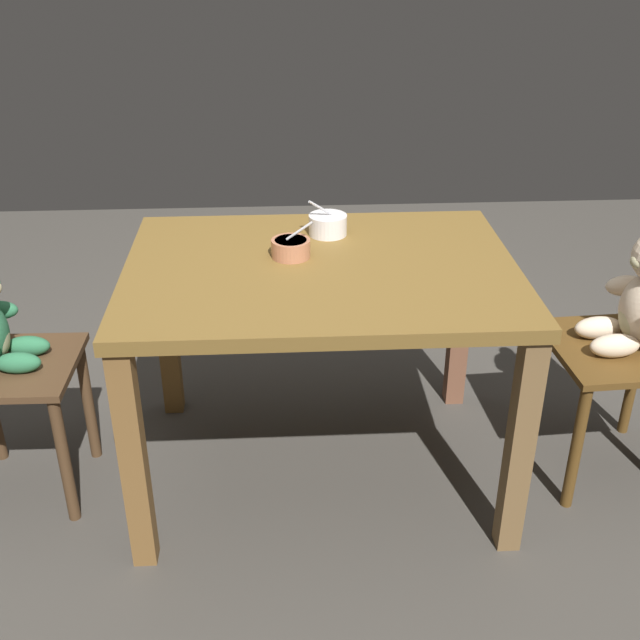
# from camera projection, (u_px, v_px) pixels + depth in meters

# --- Properties ---
(ground_plane) EXTENTS (5.20, 5.20, 0.04)m
(ground_plane) POSITION_uv_depth(u_px,v_px,m) (321.00, 472.00, 2.64)
(ground_plane) COLOR #433F39
(dining_table) EXTENTS (1.15, 0.86, 0.75)m
(dining_table) POSITION_uv_depth(u_px,v_px,m) (321.00, 298.00, 2.33)
(dining_table) COLOR brown
(dining_table) RESTS_ON ground_plane
(porridge_bowl_terracotta_center) EXTENTS (0.13, 0.12, 0.11)m
(porridge_bowl_terracotta_center) POSITION_uv_depth(u_px,v_px,m) (291.00, 248.00, 2.32)
(porridge_bowl_terracotta_center) COLOR #B97553
(porridge_bowl_terracotta_center) RESTS_ON dining_table
(porridge_bowl_white_far_center) EXTENTS (0.13, 0.12, 0.12)m
(porridge_bowl_white_far_center) POSITION_uv_depth(u_px,v_px,m) (328.00, 224.00, 2.48)
(porridge_bowl_white_far_center) COLOR white
(porridge_bowl_white_far_center) RESTS_ON dining_table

